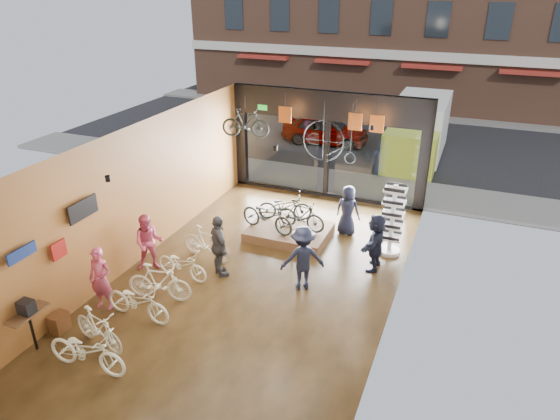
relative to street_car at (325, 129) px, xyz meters
The scene contains 35 objects.
ground_plane 12.17m from the street_car, 81.15° to the right, with size 7.00×12.00×0.04m, color black.
ceiling 12.54m from the street_car, 81.15° to the right, with size 7.00×12.00×0.04m, color black.
wall_left 12.17m from the street_car, 97.83° to the right, with size 0.04×12.00×3.80m, color #A9592B.
wall_right 13.21m from the street_car, 65.81° to the right, with size 0.04×12.00×3.80m, color beige.
wall_back 18.16m from the street_car, 84.08° to the right, with size 7.00×0.04×3.80m, color beige.
storefront 6.40m from the street_car, 72.70° to the right, with size 7.00×0.26×3.80m, color black, non-canonical shape.
exit_sign 6.58m from the street_car, 94.96° to the right, with size 0.35×0.06×0.18m, color #198C26.
street_road 3.60m from the street_car, 58.07° to the left, with size 30.00×18.00×0.02m, color black.
sidewalk_near 5.19m from the street_car, 68.72° to the right, with size 30.00×2.40×0.12m, color slate.
sidewalk_far 7.27m from the street_car, 75.05° to the left, with size 30.00×2.00×0.12m, color slate.
street_car is the anchor object (origin of this frame).
box_truck 4.47m from the street_car, 13.04° to the right, with size 2.13×6.39×2.52m, color silver, non-canonical shape.
floor_bike_0 16.33m from the street_car, 89.81° to the right, with size 0.63×1.80×0.95m, color #F0EECD.
floor_bike_1 15.67m from the street_car, 90.80° to the right, with size 0.43×1.51×0.91m, color #F0EECD.
floor_bike_2 14.54m from the street_car, 90.14° to the right, with size 0.60×1.73×0.91m, color #F0EECD.
floor_bike_3 13.73m from the street_car, 89.99° to the right, with size 0.46×1.64×0.98m, color #F0EECD.
floor_bike_4 12.68m from the street_car, 90.06° to the right, with size 0.54×1.55×0.81m, color #F0EECD.
floor_bike_5 11.57m from the street_car, 89.47° to the right, with size 0.46×1.62×0.97m, color #F0EECD.
display_platform 9.66m from the street_car, 79.35° to the right, with size 2.40×1.80×0.30m, color #46301E.
display_bike_left 9.94m from the street_car, 82.94° to the right, with size 0.63×1.82×0.96m, color black.
display_bike_mid 9.67m from the street_car, 77.18° to the right, with size 0.44×1.54×0.93m, color black.
display_bike_right 9.08m from the street_car, 80.90° to the right, with size 0.58×1.68×0.88m, color black.
customer_0 14.55m from the street_car, 94.14° to the right, with size 0.59×0.38×1.61m, color #CC4C72.
customer_1 12.65m from the street_car, 94.78° to the right, with size 0.78×0.61×1.61m, color #CC4C72.
customer_2 12.23m from the street_car, 85.99° to the right, with size 1.02×0.42×1.74m, color #3F3F44.
customer_3 12.34m from the street_car, 75.55° to the right, with size 1.12×0.64×1.73m, color #161C33.
customer_4 9.26m from the street_car, 68.72° to the right, with size 0.77×0.50×1.58m, color #161C33.
customer_5 11.30m from the street_car, 66.11° to the right, with size 1.50×0.48×1.62m, color #161C33.
sunglasses_rack 10.51m from the street_car, 62.68° to the right, with size 0.62×0.51×2.12m, color white, non-canonical shape.
wall_merch 15.59m from the street_car, 95.57° to the right, with size 0.40×2.40×2.60m, color navy, non-canonical shape.
penny_farthing 8.16m from the street_car, 71.97° to the right, with size 1.70×0.06×1.36m, color black, non-canonical shape.
hung_bike 8.12m from the street_car, 92.99° to the right, with size 0.45×1.58×0.95m, color black.
jersey_left 7.22m from the street_car, 85.07° to the right, with size 0.45×0.03×0.55m, color #CC5919.
jersey_mid 7.79m from the street_car, 66.29° to the right, with size 0.45×0.03×0.55m, color #CC5919.
jersey_right 8.08m from the street_car, 61.56° to the right, with size 0.45×0.03×0.55m, color #CC5919.
Camera 1 is at (4.69, -10.15, 7.25)m, focal length 32.00 mm.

